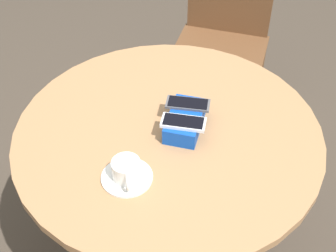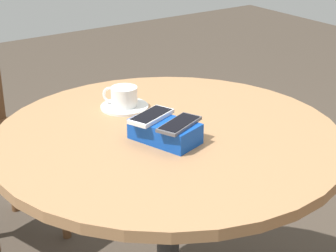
# 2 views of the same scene
# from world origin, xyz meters

# --- Properties ---
(round_table) EXTENTS (1.00, 1.00, 0.74)m
(round_table) POSITION_xyz_m (0.00, 0.00, 0.62)
(round_table) COLOR #2D2D2D
(round_table) RESTS_ON ground_plane
(phone_box) EXTENTS (0.21, 0.16, 0.06)m
(phone_box) POSITION_xyz_m (-0.04, 0.04, 0.77)
(phone_box) COLOR #0F42AD
(phone_box) RESTS_ON round_table
(phone_gray) EXTENTS (0.11, 0.15, 0.01)m
(phone_gray) POSITION_xyz_m (-0.09, 0.02, 0.81)
(phone_gray) COLOR #515156
(phone_gray) RESTS_ON phone_box
(phone_white) EXTENTS (0.11, 0.15, 0.01)m
(phone_white) POSITION_xyz_m (0.00, 0.06, 0.81)
(phone_white) COLOR silver
(phone_white) RESTS_ON phone_box
(saucer) EXTENTS (0.15, 0.15, 0.01)m
(saucer) POSITION_xyz_m (0.24, 0.01, 0.75)
(saucer) COLOR white
(saucer) RESTS_ON round_table
(coffee_cup) EXTENTS (0.10, 0.09, 0.06)m
(coffee_cup) POSITION_xyz_m (0.24, 0.01, 0.78)
(coffee_cup) COLOR white
(coffee_cup) RESTS_ON saucer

